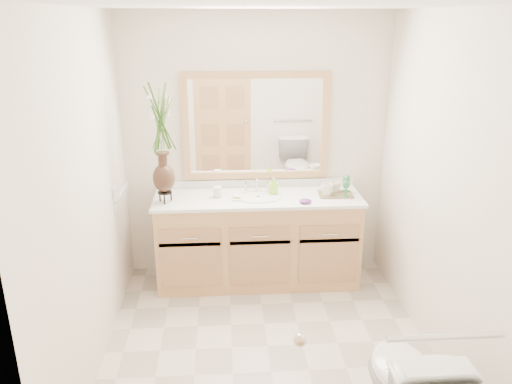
{
  "coord_description": "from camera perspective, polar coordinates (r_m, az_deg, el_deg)",
  "views": [
    {
      "loc": [
        -0.3,
        -3.14,
        2.34
      ],
      "look_at": [
        -0.04,
        0.65,
        1.0
      ],
      "focal_mm": 35.0,
      "sensor_mm": 36.0,
      "label": 1
    }
  ],
  "objects": [
    {
      "name": "sink",
      "position": [
        4.43,
        0.24,
        -1.25
      ],
      "size": [
        0.38,
        0.34,
        0.23
      ],
      "color": "white",
      "rests_on": "counter"
    },
    {
      "name": "switch_plate",
      "position": [
        4.23,
        -15.78,
        -0.1
      ],
      "size": [
        0.02,
        0.12,
        0.12
      ],
      "primitive_type": "cube",
      "color": "white",
      "rests_on": "wall_left"
    },
    {
      "name": "mirror",
      "position": [
        4.52,
        -0.0,
        7.49
      ],
      "size": [
        1.32,
        0.04,
        0.97
      ],
      "color": "white",
      "rests_on": "wall_back"
    },
    {
      "name": "wall_front",
      "position": [
        2.18,
        4.66,
        -12.09
      ],
      "size": [
        2.4,
        0.02,
        2.4
      ],
      "primitive_type": "cube",
      "color": "white",
      "rests_on": "floor"
    },
    {
      "name": "tumbler",
      "position": [
        4.41,
        -4.43,
        0.0
      ],
      "size": [
        0.07,
        0.07,
        0.1
      ],
      "primitive_type": "cylinder",
      "color": "silver",
      "rests_on": "counter"
    },
    {
      "name": "purple_dish",
      "position": [
        4.28,
        5.67,
        -1.03
      ],
      "size": [
        0.13,
        0.12,
        0.04
      ],
      "primitive_type": "ellipsoid",
      "rotation": [
        0.0,
        0.0,
        -0.31
      ],
      "color": "#622776",
      "rests_on": "counter"
    },
    {
      "name": "door",
      "position": [
        2.28,
        -3.32,
        -16.46
      ],
      "size": [
        0.8,
        0.03,
        2.0
      ],
      "primitive_type": "cube",
      "color": "tan",
      "rests_on": "floor"
    },
    {
      "name": "floor",
      "position": [
        3.92,
        1.31,
        -17.18
      ],
      "size": [
        2.6,
        2.6,
        0.0
      ],
      "primitive_type": "plane",
      "color": "beige",
      "rests_on": "ground"
    },
    {
      "name": "mug_right",
      "position": [
        4.54,
        9.04,
        0.63
      ],
      "size": [
        0.14,
        0.14,
        0.1
      ],
      "primitive_type": "imported",
      "rotation": [
        0.0,
        0.0,
        0.72
      ],
      "color": "silver",
      "rests_on": "tray"
    },
    {
      "name": "wall_right",
      "position": [
        3.66,
        20.54,
        0.0
      ],
      "size": [
        0.02,
        2.6,
        2.4
      ],
      "primitive_type": "cube",
      "color": "white",
      "rests_on": "floor"
    },
    {
      "name": "ceiling",
      "position": [
        3.15,
        1.66,
        20.53
      ],
      "size": [
        2.4,
        2.6,
        0.02
      ],
      "primitive_type": "cube",
      "color": "white",
      "rests_on": "wall_back"
    },
    {
      "name": "grab_bar",
      "position": [
        2.53,
        20.83,
        -15.22
      ],
      "size": [
        0.55,
        0.03,
        0.03
      ],
      "primitive_type": "cylinder",
      "rotation": [
        0.0,
        1.57,
        0.0
      ],
      "color": "silver",
      "rests_on": "wall_front"
    },
    {
      "name": "goblet_back",
      "position": [
        4.55,
        10.3,
        1.3
      ],
      "size": [
        0.07,
        0.07,
        0.15
      ],
      "color": "#26733E",
      "rests_on": "tray"
    },
    {
      "name": "mug_left",
      "position": [
        4.45,
        8.13,
        0.34
      ],
      "size": [
        0.12,
        0.11,
        0.11
      ],
      "primitive_type": "imported",
      "rotation": [
        0.0,
        0.0,
        -0.09
      ],
      "color": "silver",
      "rests_on": "tray"
    },
    {
      "name": "wall_left",
      "position": [
        3.46,
        -18.76,
        -0.88
      ],
      "size": [
        0.02,
        2.6,
        2.4
      ],
      "primitive_type": "cube",
      "color": "white",
      "rests_on": "floor"
    },
    {
      "name": "vanity",
      "position": [
        4.59,
        0.22,
        -5.57
      ],
      "size": [
        1.8,
        0.55,
        0.8
      ],
      "color": "tan",
      "rests_on": "floor"
    },
    {
      "name": "counter",
      "position": [
        4.43,
        0.22,
        -0.7
      ],
      "size": [
        1.84,
        0.57,
        0.03
      ],
      "primitive_type": "cube",
      "color": "white",
      "rests_on": "vanity"
    },
    {
      "name": "wall_back",
      "position": [
        4.59,
        -0.02,
        5.04
      ],
      "size": [
        2.4,
        0.02,
        2.4
      ],
      "primitive_type": "cube",
      "color": "white",
      "rests_on": "floor"
    },
    {
      "name": "tray",
      "position": [
        4.52,
        9.08,
        -0.26
      ],
      "size": [
        0.31,
        0.22,
        0.01
      ],
      "primitive_type": "cube",
      "rotation": [
        0.0,
        0.0,
        -0.05
      ],
      "color": "brown",
      "rests_on": "counter"
    },
    {
      "name": "flower_vase",
      "position": [
        4.19,
        -10.81,
        6.82
      ],
      "size": [
        0.22,
        0.22,
        0.91
      ],
      "rotation": [
        0.0,
        0.0,
        -0.38
      ],
      "color": "black",
      "rests_on": "counter"
    },
    {
      "name": "soap_bottle",
      "position": [
        4.48,
        1.99,
        0.67
      ],
      "size": [
        0.07,
        0.07,
        0.14
      ],
      "primitive_type": "imported",
      "rotation": [
        0.0,
        0.0,
        0.1
      ],
      "color": "#97DD34",
      "rests_on": "counter"
    },
    {
      "name": "soap_dish",
      "position": [
        4.35,
        -2.17,
        -0.71
      ],
      "size": [
        0.11,
        0.11,
        0.04
      ],
      "color": "silver",
      "rests_on": "counter"
    },
    {
      "name": "goblet_front",
      "position": [
        4.44,
        10.26,
        0.73
      ],
      "size": [
        0.06,
        0.06,
        0.14
      ],
      "color": "#26733E",
      "rests_on": "tray"
    }
  ]
}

